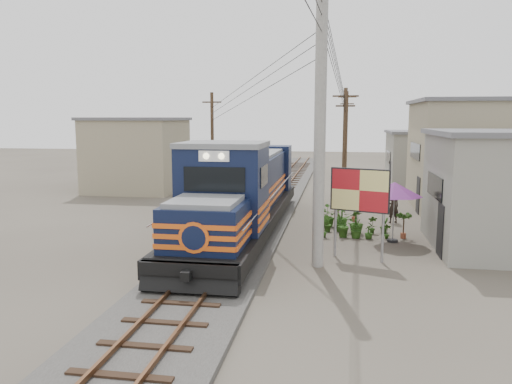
% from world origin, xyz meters
% --- Properties ---
extents(ground, '(120.00, 120.00, 0.00)m').
position_xyz_m(ground, '(0.00, 0.00, 0.00)').
color(ground, '#473F35').
rests_on(ground, ground).
extents(ballast, '(3.60, 70.00, 0.16)m').
position_xyz_m(ballast, '(0.00, 10.00, 0.08)').
color(ballast, '#595651').
rests_on(ballast, ground).
extents(track, '(1.15, 70.00, 0.12)m').
position_xyz_m(track, '(0.00, 10.00, 0.26)').
color(track, '#51331E').
rests_on(track, ground).
extents(locomotive, '(3.10, 16.86, 4.18)m').
position_xyz_m(locomotive, '(0.00, 3.90, 1.81)').
color(locomotive, black).
rests_on(locomotive, ground).
extents(utility_pole_main, '(0.40, 0.40, 10.00)m').
position_xyz_m(utility_pole_main, '(3.50, -0.50, 5.00)').
color(utility_pole_main, '#9E9B93').
rests_on(utility_pole_main, ground).
extents(wooden_pole_mid, '(1.60, 0.24, 7.00)m').
position_xyz_m(wooden_pole_mid, '(4.50, 14.00, 3.68)').
color(wooden_pole_mid, '#4C3826').
rests_on(wooden_pole_mid, ground).
extents(wooden_pole_far, '(1.60, 0.24, 7.50)m').
position_xyz_m(wooden_pole_far, '(4.80, 28.00, 3.93)').
color(wooden_pole_far, '#4C3826').
rests_on(wooden_pole_far, ground).
extents(wooden_pole_left, '(1.60, 0.24, 7.00)m').
position_xyz_m(wooden_pole_left, '(-5.00, 18.00, 3.68)').
color(wooden_pole_left, '#4C3826').
rests_on(wooden_pole_left, ground).
extents(power_lines, '(9.65, 19.00, 3.30)m').
position_xyz_m(power_lines, '(-0.14, 8.49, 7.56)').
color(power_lines, black).
rests_on(power_lines, ground).
extents(shophouse_mid, '(8.40, 7.35, 6.20)m').
position_xyz_m(shophouse_mid, '(12.50, 12.00, 3.11)').
color(shophouse_mid, gray).
rests_on(shophouse_mid, ground).
extents(shophouse_back, '(6.30, 6.30, 4.20)m').
position_xyz_m(shophouse_back, '(11.00, 22.00, 2.11)').
color(shophouse_back, gray).
rests_on(shophouse_back, ground).
extents(shophouse_left, '(6.30, 6.30, 5.20)m').
position_xyz_m(shophouse_left, '(-10.00, 16.00, 2.61)').
color(shophouse_left, gray).
rests_on(shophouse_left, ground).
extents(billboard, '(2.10, 0.83, 3.37)m').
position_xyz_m(billboard, '(4.94, 0.60, 2.49)').
color(billboard, '#99999E').
rests_on(billboard, ground).
extents(market_umbrella, '(2.77, 2.77, 2.54)m').
position_xyz_m(market_umbrella, '(6.48, 3.48, 2.24)').
color(market_umbrella, black).
rests_on(market_umbrella, ground).
extents(vendor, '(0.71, 0.61, 1.65)m').
position_xyz_m(vendor, '(6.89, 7.44, 0.83)').
color(vendor, black).
rests_on(vendor, ground).
extents(plant_nursery, '(3.45, 3.10, 1.09)m').
position_xyz_m(plant_nursery, '(4.46, 5.04, 0.48)').
color(plant_nursery, '#274F16').
rests_on(plant_nursery, ground).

